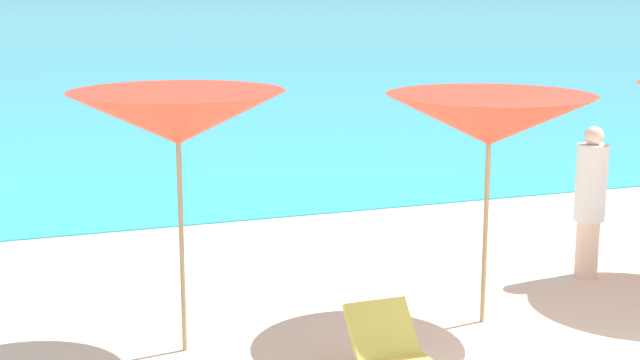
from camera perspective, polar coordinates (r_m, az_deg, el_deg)
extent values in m
cube|color=beige|center=(15.59, -3.23, -0.17)|extent=(50.00, 100.00, 0.30)
cube|color=#2DADBC|center=(231.74, -18.92, 10.49)|extent=(650.00, 440.00, 0.02)
cylinder|color=#9E7F59|center=(7.89, -8.58, -3.11)|extent=(0.04, 0.04, 2.15)
cone|color=red|center=(7.70, -8.80, 3.83)|extent=(1.83, 1.83, 0.45)
sphere|color=#9E7F59|center=(7.68, -8.83, 4.88)|extent=(0.07, 0.07, 0.07)
cylinder|color=#9E7F59|center=(8.63, 10.22, -2.26)|extent=(0.05, 0.05, 2.04)
cone|color=red|center=(8.46, 10.45, 3.69)|extent=(1.98, 1.98, 0.46)
sphere|color=#9E7F59|center=(8.44, 10.48, 4.66)|extent=(0.07, 0.07, 0.07)
cube|color=#D8BF4C|center=(7.49, 3.83, -9.21)|extent=(0.55, 0.37, 0.41)
cylinder|color=beige|center=(10.41, 16.17, -4.10)|extent=(0.25, 0.25, 0.64)
cylinder|color=white|center=(10.24, 16.41, -0.16)|extent=(0.33, 0.33, 0.83)
sphere|color=beige|center=(10.15, 16.57, 2.64)|extent=(0.21, 0.21, 0.21)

